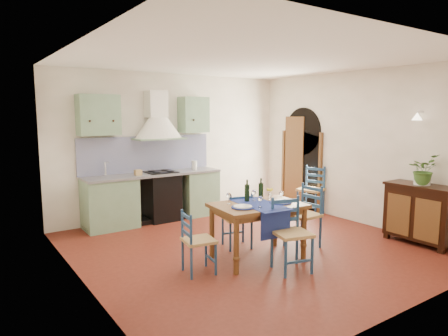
{
  "coord_description": "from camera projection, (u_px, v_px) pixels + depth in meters",
  "views": [
    {
      "loc": [
        -3.7,
        -4.64,
        2.02
      ],
      "look_at": [
        -0.3,
        0.3,
        1.2
      ],
      "focal_mm": 32.0,
      "sensor_mm": 36.0,
      "label": 1
    }
  ],
  "objects": [
    {
      "name": "potted_plant",
      "position": [
        423.0,
        170.0,
        6.11
      ],
      "size": [
        0.45,
        0.4,
        0.47
      ],
      "primitive_type": "imported",
      "rotation": [
        0.0,
        0.0,
        0.08
      ],
      "color": "#396526",
      "rests_on": "sideboard"
    },
    {
      "name": "chair_right",
      "position": [
        304.0,
        215.0,
        6.07
      ],
      "size": [
        0.45,
        0.45,
        0.95
      ],
      "color": "navy",
      "rests_on": "ground"
    },
    {
      "name": "chair_left",
      "position": [
        197.0,
        241.0,
        5.04
      ],
      "size": [
        0.44,
        0.44,
        0.81
      ],
      "color": "navy",
      "rests_on": "ground"
    },
    {
      "name": "floor",
      "position": [
        251.0,
        246.0,
        6.14
      ],
      "size": [
        5.0,
        5.0,
        0.0
      ],
      "primitive_type": "plane",
      "color": "#4F1A11",
      "rests_on": "ground"
    },
    {
      "name": "left_wall",
      "position": [
        80.0,
        169.0,
        4.54
      ],
      "size": [
        0.04,
        5.0,
        2.8
      ],
      "primitive_type": "cube",
      "color": "white",
      "rests_on": "ground"
    },
    {
      "name": "chair_near",
      "position": [
        291.0,
        233.0,
        5.15
      ],
      "size": [
        0.54,
        0.54,
        0.94
      ],
      "color": "navy",
      "rests_on": "ground"
    },
    {
      "name": "chair_far",
      "position": [
        238.0,
        219.0,
        6.03
      ],
      "size": [
        0.49,
        0.49,
        0.85
      ],
      "color": "navy",
      "rests_on": "ground"
    },
    {
      "name": "ceiling",
      "position": [
        253.0,
        59.0,
        5.76
      ],
      "size": [
        5.0,
        5.0,
        0.01
      ],
      "primitive_type": "cube",
      "color": "white",
      "rests_on": "back_wall"
    },
    {
      "name": "sideboard",
      "position": [
        420.0,
        212.0,
        6.21
      ],
      "size": [
        0.5,
        1.05,
        0.94
      ],
      "color": "black",
      "rests_on": "ground"
    },
    {
      "name": "dining_table",
      "position": [
        258.0,
        210.0,
        5.52
      ],
      "size": [
        1.31,
        1.0,
        1.1
      ],
      "color": "brown",
      "rests_on": "ground"
    },
    {
      "name": "back_wall",
      "position": [
        158.0,
        165.0,
        7.6
      ],
      "size": [
        5.0,
        0.96,
        2.8
      ],
      "color": "white",
      "rests_on": "ground"
    },
    {
      "name": "right_wall",
      "position": [
        346.0,
        150.0,
        7.59
      ],
      "size": [
        0.26,
        5.0,
        2.8
      ],
      "color": "white",
      "rests_on": "ground"
    },
    {
      "name": "chair_spare",
      "position": [
        312.0,
        190.0,
        8.03
      ],
      "size": [
        0.57,
        0.57,
        0.97
      ],
      "color": "navy",
      "rests_on": "ground"
    }
  ]
}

